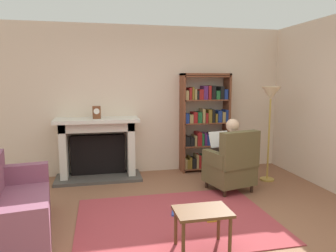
% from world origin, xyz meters
% --- Properties ---
extents(ground, '(14.00, 14.00, 0.00)m').
position_xyz_m(ground, '(0.00, 0.00, 0.00)').
color(ground, brown).
extents(back_wall, '(5.60, 0.10, 2.70)m').
position_xyz_m(back_wall, '(0.00, 2.55, 1.35)').
color(back_wall, beige).
rests_on(back_wall, ground).
extents(side_wall_right, '(0.10, 5.20, 2.70)m').
position_xyz_m(side_wall_right, '(2.65, 1.25, 1.35)').
color(side_wall_right, beige).
rests_on(side_wall_right, ground).
extents(area_rug, '(2.40, 1.80, 0.01)m').
position_xyz_m(area_rug, '(0.00, 0.30, 0.01)').
color(area_rug, '#A33940').
rests_on(area_rug, ground).
extents(fireplace, '(1.46, 0.64, 1.07)m').
position_xyz_m(fireplace, '(-0.93, 2.30, 0.57)').
color(fireplace, '#4C4742').
rests_on(fireplace, ground).
extents(mantel_clock, '(0.14, 0.14, 0.21)m').
position_xyz_m(mantel_clock, '(-0.93, 2.20, 1.17)').
color(mantel_clock, brown).
rests_on(mantel_clock, fireplace).
extents(bookshelf, '(0.92, 0.32, 1.84)m').
position_xyz_m(bookshelf, '(1.07, 2.33, 0.90)').
color(bookshelf, brown).
rests_on(bookshelf, ground).
extents(armchair_reading, '(0.78, 0.76, 0.97)m').
position_xyz_m(armchair_reading, '(1.09, 1.12, 0.42)').
color(armchair_reading, '#331E14').
rests_on(armchair_reading, ground).
extents(seated_reader, '(0.45, 0.58, 1.14)m').
position_xyz_m(seated_reader, '(1.07, 1.23, 0.62)').
color(seated_reader, silver).
rests_on(seated_reader, ground).
extents(sofa_floral, '(0.96, 1.79, 0.85)m').
position_xyz_m(sofa_floral, '(-1.87, 0.20, 0.32)').
color(sofa_floral, '#884D65').
rests_on(sofa_floral, ground).
extents(side_table, '(0.56, 0.39, 0.43)m').
position_xyz_m(side_table, '(0.10, -0.44, 0.36)').
color(side_table, brown).
rests_on(side_table, ground).
extents(scattered_books, '(0.56, 0.44, 0.04)m').
position_xyz_m(scattered_books, '(0.29, 0.32, 0.03)').
color(scattered_books, '#334CA5').
rests_on(scattered_books, area_rug).
extents(floor_lamp, '(0.32, 0.32, 1.61)m').
position_xyz_m(floor_lamp, '(1.93, 1.50, 1.36)').
color(floor_lamp, '#B7933F').
rests_on(floor_lamp, ground).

